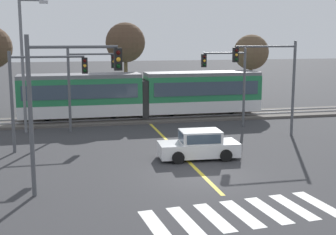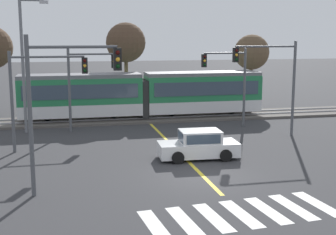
{
  "view_description": "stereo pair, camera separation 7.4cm",
  "coord_description": "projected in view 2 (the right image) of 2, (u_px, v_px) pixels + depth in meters",
  "views": [
    {
      "loc": [
        -6.22,
        -19.91,
        6.43
      ],
      "look_at": [
        -0.14,
        6.91,
        1.6
      ],
      "focal_mm": 50.0,
      "sensor_mm": 36.0,
      "label": 1
    },
    {
      "loc": [
        -6.15,
        -19.93,
        6.43
      ],
      "look_at": [
        -0.14,
        6.91,
        1.6
      ],
      "focal_mm": 50.0,
      "sensor_mm": 36.0,
      "label": 2
    }
  ],
  "objects": [
    {
      "name": "sedan_crossing",
      "position": [
        199.0,
        146.0,
        24.67
      ],
      "size": [
        4.28,
        2.07,
        1.52
      ],
      "color": "silver",
      "rests_on": "ground"
    },
    {
      "name": "track_bed",
      "position": [
        146.0,
        118.0,
        36.32
      ],
      "size": [
        120.0,
        4.0,
        0.18
      ],
      "primitive_type": "cube",
      "color": "#56514C",
      "rests_on": "ground"
    },
    {
      "name": "bare_tree_west",
      "position": [
        126.0,
        43.0,
        39.63
      ],
      "size": [
        3.37,
        3.37,
        7.54
      ],
      "color": "brown",
      "rests_on": "ground"
    },
    {
      "name": "traffic_light_far_left",
      "position": [
        86.0,
        77.0,
        31.26
      ],
      "size": [
        3.25,
        0.38,
        5.68
      ],
      "color": "#515459",
      "rests_on": "ground"
    },
    {
      "name": "crosswalk_stripe_2",
      "position": [
        213.0,
        217.0,
        16.75
      ],
      "size": [
        0.83,
        2.84,
        0.01
      ],
      "primitive_type": "cube",
      "rotation": [
        0.0,
        0.0,
        0.1
      ],
      "color": "silver",
      "rests_on": "ground"
    },
    {
      "name": "crosswalk_stripe_1",
      "position": [
        184.0,
        221.0,
        16.42
      ],
      "size": [
        0.83,
        2.84,
        0.01
      ],
      "primitive_type": "cube",
      "rotation": [
        0.0,
        0.0,
        0.1
      ],
      "color": "silver",
      "rests_on": "ground"
    },
    {
      "name": "lane_centre_line",
      "position": [
        176.0,
        150.0,
        26.71
      ],
      "size": [
        0.2,
        16.02,
        0.01
      ],
      "primitive_type": "cube",
      "color": "gold",
      "rests_on": "ground"
    },
    {
      "name": "crosswalk_stripe_3",
      "position": [
        241.0,
        214.0,
        17.09
      ],
      "size": [
        0.83,
        2.84,
        0.01
      ],
      "primitive_type": "cube",
      "rotation": [
        0.0,
        0.0,
        0.1
      ],
      "color": "silver",
      "rests_on": "ground"
    },
    {
      "name": "light_rail_tram",
      "position": [
        143.0,
        93.0,
        35.93
      ],
      "size": [
        18.5,
        2.64,
        3.43
      ],
      "color": "silver",
      "rests_on": "track_bed"
    },
    {
      "name": "crosswalk_stripe_6",
      "position": [
        318.0,
        204.0,
        18.11
      ],
      "size": [
        0.83,
        2.84,
        0.01
      ],
      "primitive_type": "cube",
      "rotation": [
        0.0,
        0.0,
        0.1
      ],
      "color": "silver",
      "rests_on": "ground"
    },
    {
      "name": "traffic_light_near_left",
      "position": [
        60.0,
        91.0,
        18.55
      ],
      "size": [
        3.75,
        0.38,
        6.47
      ],
      "color": "#515459",
      "rests_on": "ground"
    },
    {
      "name": "street_lamp_west",
      "position": [
        25.0,
        58.0,
        30.47
      ],
      "size": [
        1.89,
        0.28,
        8.86
      ],
      "color": "slate",
      "rests_on": "ground"
    },
    {
      "name": "traffic_light_far_right",
      "position": [
        230.0,
        75.0,
        32.59
      ],
      "size": [
        3.25,
        0.38,
        5.57
      ],
      "color": "#515459",
      "rests_on": "ground"
    },
    {
      "name": "traffic_light_mid_right",
      "position": [
        273.0,
        73.0,
        29.53
      ],
      "size": [
        4.25,
        0.38,
        6.1
      ],
      "color": "#515459",
      "rests_on": "ground"
    },
    {
      "name": "crosswalk_stripe_0",
      "position": [
        154.0,
        225.0,
        16.08
      ],
      "size": [
        0.83,
        2.84,
        0.01
      ],
      "primitive_type": "cube",
      "rotation": [
        0.0,
        0.0,
        0.1
      ],
      "color": "silver",
      "rests_on": "ground"
    },
    {
      "name": "traffic_light_mid_left",
      "position": [
        39.0,
        84.0,
        25.78
      ],
      "size": [
        4.25,
        0.38,
        5.61
      ],
      "color": "#515459",
      "rests_on": "ground"
    },
    {
      "name": "crosswalk_stripe_5",
      "position": [
        293.0,
        207.0,
        17.77
      ],
      "size": [
        0.83,
        2.84,
        0.01
      ],
      "primitive_type": "cube",
      "rotation": [
        0.0,
        0.0,
        0.1
      ],
      "color": "silver",
      "rests_on": "ground"
    },
    {
      "name": "ground_plane",
      "position": [
        204.0,
        177.0,
        21.59
      ],
      "size": [
        200.0,
        200.0,
        0.0
      ],
      "primitive_type": "plane",
      "color": "#333335"
    },
    {
      "name": "crosswalk_stripe_4",
      "position": [
        267.0,
        210.0,
        17.43
      ],
      "size": [
        0.83,
        2.84,
        0.01
      ],
      "primitive_type": "cube",
      "rotation": [
        0.0,
        0.0,
        0.1
      ],
      "color": "silver",
      "rests_on": "ground"
    },
    {
      "name": "bare_tree_east",
      "position": [
        252.0,
        53.0,
        41.49
      ],
      "size": [
        3.12,
        3.12,
        6.53
      ],
      "color": "brown",
      "rests_on": "ground"
    },
    {
      "name": "rail_near",
      "position": [
        148.0,
        118.0,
        35.61
      ],
      "size": [
        120.0,
        0.08,
        0.1
      ],
      "primitive_type": "cube",
      "color": "#939399",
      "rests_on": "track_bed"
    },
    {
      "name": "rail_far",
      "position": [
        144.0,
        115.0,
        36.99
      ],
      "size": [
        120.0,
        0.08,
        0.1
      ],
      "primitive_type": "cube",
      "color": "#939399",
      "rests_on": "track_bed"
    }
  ]
}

